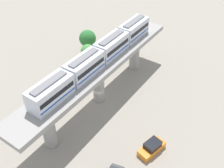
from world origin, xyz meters
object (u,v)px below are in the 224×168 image
(train, at_px, (99,56))
(parked_car_orange, at_px, (152,148))
(tree_mid_lot, at_px, (88,38))
(tree_near_viaduct, at_px, (88,51))

(train, relative_size, parked_car_orange, 6.09)
(train, xyz_separation_m, tree_mid_lot, (-10.30, 9.66, -4.84))
(tree_near_viaduct, distance_m, tree_mid_lot, 4.65)
(train, xyz_separation_m, tree_near_viaduct, (-7.39, 6.05, -5.05))
(tree_near_viaduct, bearing_deg, tree_mid_lot, 128.93)
(train, bearing_deg, tree_near_viaduct, 140.69)
(parked_car_orange, bearing_deg, train, 172.75)
(parked_car_orange, relative_size, tree_mid_lot, 0.77)
(tree_near_viaduct, relative_size, tree_mid_lot, 0.90)
(tree_mid_lot, bearing_deg, tree_near_viaduct, -51.07)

